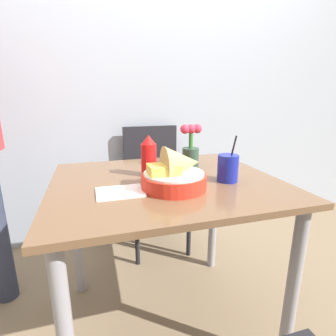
{
  "coord_description": "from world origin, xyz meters",
  "views": [
    {
      "loc": [
        -0.29,
        -1.02,
        1.09
      ],
      "look_at": [
        0.0,
        -0.03,
        0.8
      ],
      "focal_mm": 28.0,
      "sensor_mm": 36.0,
      "label": 1
    }
  ],
  "objects": [
    {
      "name": "chair_far_window",
      "position": [
        0.13,
        0.77,
        0.52
      ],
      "size": [
        0.4,
        0.4,
        0.87
      ],
      "color": "black",
      "rests_on": "ground_plane"
    },
    {
      "name": "napkin",
      "position": [
        -0.2,
        -0.11,
        0.75
      ],
      "size": [
        0.17,
        0.14,
        0.01
      ],
      "color": "white",
      "rests_on": "dining_table"
    },
    {
      "name": "ground_plane",
      "position": [
        0.0,
        0.0,
        0.0
      ],
      "size": [
        12.0,
        12.0,
        0.0
      ],
      "primitive_type": "plane",
      "color": "#7A664C"
    },
    {
      "name": "food_basket",
      "position": [
        0.01,
        -0.11,
        0.8
      ],
      "size": [
        0.25,
        0.25,
        0.17
      ],
      "color": "red",
      "rests_on": "dining_table"
    },
    {
      "name": "flower_vase",
      "position": [
        0.18,
        0.17,
        0.84
      ],
      "size": [
        0.11,
        0.08,
        0.21
      ],
      "color": "#2D4738",
      "rests_on": "dining_table"
    },
    {
      "name": "drink_cup",
      "position": [
        0.24,
        -0.09,
        0.8
      ],
      "size": [
        0.09,
        0.09,
        0.2
      ],
      "color": "#192399",
      "rests_on": "dining_table"
    },
    {
      "name": "wall_window",
      "position": [
        0.0,
        0.96,
        1.3
      ],
      "size": [
        7.0,
        0.06,
        2.6
      ],
      "color": "#9EA8B7",
      "rests_on": "ground_plane"
    },
    {
      "name": "dining_table",
      "position": [
        0.0,
        0.0,
        0.63
      ],
      "size": [
        0.94,
        0.81,
        0.74
      ],
      "color": "brown",
      "rests_on": "ground_plane"
    },
    {
      "name": "ketchup_bottle",
      "position": [
        -0.05,
        0.08,
        0.83
      ],
      "size": [
        0.07,
        0.07,
        0.18
      ],
      "color": "red",
      "rests_on": "dining_table"
    }
  ]
}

